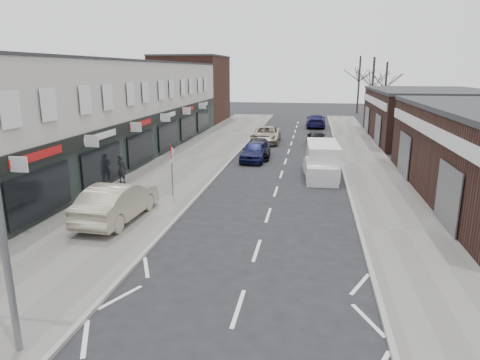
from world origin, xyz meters
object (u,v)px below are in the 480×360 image
at_px(warning_sign, 172,156).
at_px(white_van, 322,161).
at_px(pedestrian, 122,168).
at_px(parked_car_right_c, 316,121).
at_px(parked_car_left_a, 255,151).
at_px(parked_car_left_c, 266,135).
at_px(parked_car_right_b, 316,138).
at_px(sedan_on_pavement, 118,201).
at_px(parked_car_right_a, 317,167).
at_px(parked_car_left_b, 258,148).

xyz_separation_m(warning_sign, white_van, (7.68, 6.01, -1.23)).
distance_m(pedestrian, parked_car_right_c, 30.03).
xyz_separation_m(white_van, pedestrian, (-11.40, -4.06, -0.01)).
xyz_separation_m(parked_car_left_a, parked_car_left_c, (-0.08, 8.12, 0.01)).
height_order(warning_sign, pedestrian, warning_sign).
xyz_separation_m(warning_sign, parked_car_left_c, (2.88, 18.03, -1.47)).
relative_size(pedestrian, parked_car_right_b, 0.41).
height_order(sedan_on_pavement, parked_car_left_c, sedan_on_pavement).
height_order(parked_car_right_a, parked_car_right_b, parked_car_right_b).
bearing_deg(parked_car_left_b, sedan_on_pavement, -109.15).
xyz_separation_m(parked_car_left_b, parked_car_right_c, (4.40, 18.43, 0.09)).
bearing_deg(parked_car_right_b, parked_car_right_a, 87.54).
distance_m(white_van, parked_car_right_a, 0.70).
distance_m(pedestrian, parked_car_left_a, 10.39).
xyz_separation_m(warning_sign, parked_car_left_a, (2.96, 9.91, -1.48)).
distance_m(parked_car_left_a, parked_car_right_a, 6.26).
bearing_deg(white_van, parked_car_left_c, 109.22).
bearing_deg(parked_car_left_c, parked_car_left_a, -90.31).
height_order(parked_car_left_a, parked_car_left_c, parked_car_left_c).
xyz_separation_m(white_van, parked_car_right_b, (-0.32, 11.15, -0.28)).
xyz_separation_m(sedan_on_pavement, parked_car_right_a, (8.54, 9.45, -0.26)).
distance_m(sedan_on_pavement, pedestrian, 6.47).
height_order(parked_car_left_b, parked_car_right_b, parked_car_right_b).
height_order(white_van, sedan_on_pavement, white_van).
xyz_separation_m(warning_sign, parked_car_right_b, (7.36, 17.16, -1.51)).
bearing_deg(parked_car_right_b, parked_car_left_b, 49.99).
height_order(white_van, pedestrian, white_van).
bearing_deg(sedan_on_pavement, pedestrian, -64.55).
bearing_deg(parked_car_right_a, warning_sign, 31.82).
bearing_deg(pedestrian, parked_car_left_a, -112.63).
height_order(white_van, parked_car_right_a, white_van).
height_order(warning_sign, parked_car_left_c, warning_sign).
xyz_separation_m(white_van, parked_car_left_c, (-4.80, 12.03, -0.24)).
xyz_separation_m(pedestrian, parked_car_left_c, (6.59, 16.08, -0.23)).
xyz_separation_m(warning_sign, pedestrian, (-3.72, 1.95, -1.24)).
relative_size(white_van, pedestrian, 3.18).
height_order(parked_car_left_b, parked_car_right_c, parked_car_right_c).
bearing_deg(sedan_on_pavement, parked_car_right_c, -101.81).
relative_size(parked_car_left_b, parked_car_right_b, 1.14).
bearing_deg(pedestrian, parked_car_right_a, -145.10).
relative_size(white_van, parked_car_left_c, 1.02).
relative_size(sedan_on_pavement, pedestrian, 2.98).
bearing_deg(warning_sign, parked_car_left_c, 80.93).
bearing_deg(parked_car_right_a, white_van, -124.95).
height_order(warning_sign, parked_car_right_b, warning_sign).
bearing_deg(parked_car_left_b, parked_car_right_a, -57.81).
bearing_deg(parked_car_left_a, parked_car_left_b, 94.62).
relative_size(warning_sign, parked_car_right_a, 0.65).
bearing_deg(sedan_on_pavement, parked_car_left_c, -98.09).
bearing_deg(sedan_on_pavement, parked_car_right_a, -129.74).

